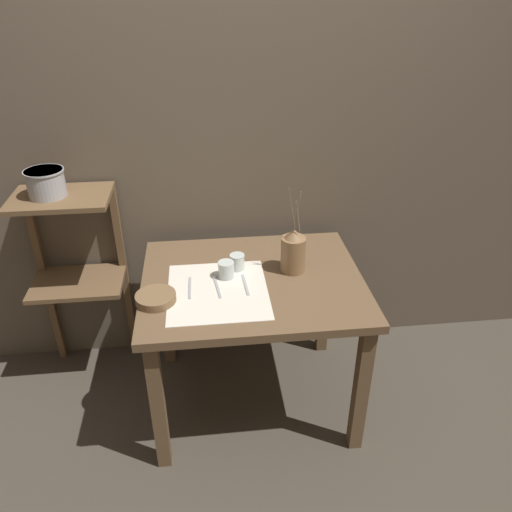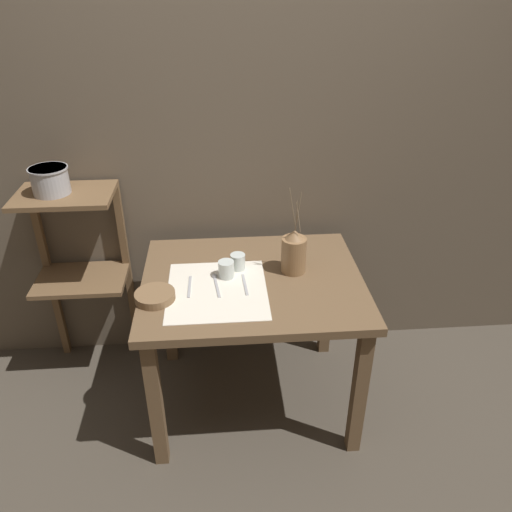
% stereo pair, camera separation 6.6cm
% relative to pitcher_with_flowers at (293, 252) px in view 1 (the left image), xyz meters
% --- Properties ---
extents(ground_plane, '(12.00, 12.00, 0.00)m').
position_rel_pitcher_with_flowers_xyz_m(ground_plane, '(-0.20, -0.05, -0.85)').
color(ground_plane, '#473F35').
extents(stone_wall_back, '(7.00, 0.06, 2.40)m').
position_rel_pitcher_with_flowers_xyz_m(stone_wall_back, '(-0.20, 0.47, 0.35)').
color(stone_wall_back, brown).
rests_on(stone_wall_back, ground_plane).
extents(wooden_table, '(1.02, 0.84, 0.75)m').
position_rel_pitcher_with_flowers_xyz_m(wooden_table, '(-0.20, -0.05, -0.21)').
color(wooden_table, brown).
rests_on(wooden_table, ground_plane).
extents(wooden_shelf_unit, '(0.46, 0.32, 1.08)m').
position_rel_pitcher_with_flowers_xyz_m(wooden_shelf_unit, '(-1.07, 0.30, -0.11)').
color(wooden_shelf_unit, brown).
rests_on(wooden_shelf_unit, ground_plane).
extents(linen_cloth, '(0.44, 0.48, 0.00)m').
position_rel_pitcher_with_flowers_xyz_m(linen_cloth, '(-0.36, -0.14, -0.10)').
color(linen_cloth, silver).
rests_on(linen_cloth, wooden_table).
extents(pitcher_with_flowers, '(0.12, 0.12, 0.42)m').
position_rel_pitcher_with_flowers_xyz_m(pitcher_with_flowers, '(0.00, 0.00, 0.00)').
color(pitcher_with_flowers, olive).
rests_on(pitcher_with_flowers, wooden_table).
extents(wooden_bowl, '(0.17, 0.17, 0.04)m').
position_rel_pitcher_with_flowers_xyz_m(wooden_bowl, '(-0.63, -0.19, -0.08)').
color(wooden_bowl, brown).
rests_on(wooden_bowl, wooden_table).
extents(glass_tumbler_near, '(0.07, 0.07, 0.08)m').
position_rel_pitcher_with_flowers_xyz_m(glass_tumbler_near, '(-0.32, -0.03, -0.06)').
color(glass_tumbler_near, silver).
rests_on(glass_tumbler_near, wooden_table).
extents(glass_tumbler_far, '(0.07, 0.07, 0.08)m').
position_rel_pitcher_with_flowers_xyz_m(glass_tumbler_far, '(-0.26, 0.04, -0.06)').
color(glass_tumbler_far, silver).
rests_on(glass_tumbler_far, wooden_table).
extents(fork_outer, '(0.01, 0.17, 0.00)m').
position_rel_pitcher_with_flowers_xyz_m(fork_outer, '(-0.48, -0.11, -0.10)').
color(fork_outer, '#A8A8AD').
rests_on(fork_outer, wooden_table).
extents(spoon_outer, '(0.04, 0.18, 0.02)m').
position_rel_pitcher_with_flowers_xyz_m(spoon_outer, '(-0.37, -0.06, -0.09)').
color(spoon_outer, '#A8A8AD').
rests_on(spoon_outer, wooden_table).
extents(fork_inner, '(0.02, 0.17, 0.00)m').
position_rel_pitcher_with_flowers_xyz_m(fork_inner, '(-0.24, -0.11, -0.10)').
color(fork_inner, '#A8A8AD').
rests_on(fork_inner, wooden_table).
extents(metal_pot_large, '(0.18, 0.18, 0.13)m').
position_rel_pitcher_with_flowers_xyz_m(metal_pot_large, '(-1.12, 0.26, 0.29)').
color(metal_pot_large, '#A8A8AD').
rests_on(metal_pot_large, wooden_shelf_unit).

